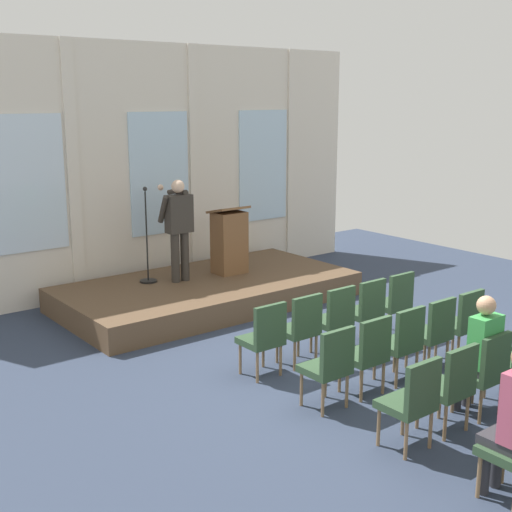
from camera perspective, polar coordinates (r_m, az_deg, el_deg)
ground_plane at (r=8.76m, az=9.66°, el=-9.40°), size 13.44×13.44×0.00m
rear_partition at (r=12.24m, az=-8.04°, el=7.29°), size 8.70×0.14×4.23m
stage_platform at (r=11.32m, az=-4.05°, el=-2.96°), size 4.76×2.42×0.39m
speaker at (r=11.05m, az=-6.48°, el=2.75°), size 0.51×0.69×1.66m
mic_stand at (r=11.18m, az=-9.02°, el=-0.48°), size 0.28×0.28×1.55m
lectern at (r=11.59m, az=-2.24°, el=1.25°), size 0.60×0.48×1.16m
chair_r0_c0 at (r=8.27m, az=0.70°, el=-6.60°), size 0.46×0.44×0.94m
chair_r0_c1 at (r=8.63m, az=3.77°, el=-5.78°), size 0.46×0.44×0.94m
chair_r0_c2 at (r=9.02m, az=6.57°, el=-5.01°), size 0.46×0.44×0.94m
chair_r0_c3 at (r=9.42m, az=9.13°, el=-4.29°), size 0.46×0.44×0.94m
chair_r0_c4 at (r=9.84m, az=11.48°, el=-3.63°), size 0.46×0.44×0.94m
chair_r1_c0 at (r=7.49m, az=6.17°, el=-8.86°), size 0.46×0.44×0.94m
chair_r1_c1 at (r=7.88m, az=9.27°, el=-7.81°), size 0.46×0.44×0.94m
chair_r1_c2 at (r=8.30m, az=12.06°, el=-6.84°), size 0.46×0.44×0.94m
chair_r1_c3 at (r=8.74m, az=14.56°, el=-5.96°), size 0.46×0.44×0.94m
chair_r1_c4 at (r=9.19m, az=16.82°, el=-5.15°), size 0.46×0.44×0.94m
chair_r2_c0 at (r=6.79m, az=12.92°, el=-11.50°), size 0.46×0.44×0.94m
chair_r2_c1 at (r=7.23m, az=15.92°, el=-10.14°), size 0.46×0.44×0.94m
chair_r2_c2 at (r=7.68m, az=18.56°, el=-8.92°), size 0.46×0.44×0.94m
audience_r2_c2 at (r=7.65m, az=18.16°, el=-7.36°), size 0.36×0.39×1.32m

